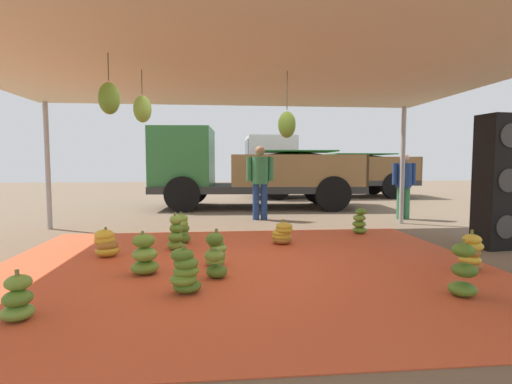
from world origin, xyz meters
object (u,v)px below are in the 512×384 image
Objects in this scene: worker_0 at (404,181)px; worker_1 at (260,177)px; banana_bunch_12 at (215,257)px; banana_bunch_13 at (217,253)px; banana_bunch_8 at (106,244)px; banana_bunch_4 at (360,222)px; cargo_truck_far at (321,167)px; banana_bunch_2 at (185,272)px; speaker_stack at (497,182)px; banana_bunch_6 at (181,229)px; banana_bunch_14 at (463,272)px; banana_bunch_7 at (176,234)px; banana_bunch_11 at (18,299)px; cargo_truck_main at (247,169)px; banana_bunch_0 at (145,256)px; banana_bunch_5 at (282,234)px; banana_bunch_9 at (471,254)px.

worker_1 is at bearing 176.13° from worker_0.
banana_bunch_13 is at bearing 88.72° from banana_bunch_12.
banana_bunch_4 is at bearing 17.76° from banana_bunch_8.
banana_bunch_2 is at bearing -111.97° from cargo_truck_far.
banana_bunch_6 is at bearing 170.49° from speaker_stack.
banana_bunch_14 is 11.58m from cargo_truck_far.
banana_bunch_7 is at bearing -117.85° from cargo_truck_far.
banana_bunch_12 is 4.83m from worker_1.
cargo_truck_far reaches higher than banana_bunch_11.
cargo_truck_main reaches higher than banana_bunch_14.
banana_bunch_4 is at bearing 33.15° from banana_bunch_0.
banana_bunch_5 is 0.80× the size of banana_bunch_7.
banana_bunch_5 is 0.27× the size of worker_1.
banana_bunch_0 is 0.92m from banana_bunch_13.
worker_0 reaches higher than banana_bunch_13.
banana_bunch_0 is at bearing 163.83° from banana_bunch_12.
banana_bunch_7 is 4.13m from banana_bunch_9.
banana_bunch_9 is 3.24m from banana_bunch_13.
banana_bunch_12 is (0.86, -0.25, 0.02)m from banana_bunch_0.
banana_bunch_13 is (0.88, 0.29, -0.06)m from banana_bunch_0.
banana_bunch_6 reaches higher than banana_bunch_5.
banana_bunch_13 is at bearing -22.86° from banana_bunch_8.
worker_0 is 0.75× the size of speaker_stack.
banana_bunch_7 is 0.09× the size of cargo_truck_far.
banana_bunch_11 is 6.62m from speaker_stack.
banana_bunch_5 is 1.76m from banana_bunch_7.
banana_bunch_9 is at bearing -3.66° from banana_bunch_0.
banana_bunch_11 is 2.00m from banana_bunch_12.
banana_bunch_7 is 3.63m from worker_1.
banana_bunch_0 is at bearing 57.24° from banana_bunch_11.
banana_bunch_0 reaches higher than banana_bunch_9.
banana_bunch_8 is at bearing -127.41° from worker_1.
cargo_truck_main is 2.58m from worker_1.
banana_bunch_12 is at bearing 57.69° from banana_bunch_2.
banana_bunch_14 is at bearing -18.04° from banana_bunch_0.
banana_bunch_12 reaches higher than banana_bunch_8.
worker_0 is at bearing 41.32° from banana_bunch_11.
banana_bunch_13 is 4.33m from worker_1.
banana_bunch_11 is at bearing -134.52° from banana_bunch_5.
banana_bunch_13 is 0.23× the size of worker_1.
banana_bunch_9 is 0.89× the size of banana_bunch_12.
banana_bunch_5 is 3.02m from banana_bunch_14.
banana_bunch_6 is 3.29m from banana_bunch_11.
banana_bunch_4 is at bearing 26.07° from banana_bunch_5.
worker_1 is at bearing -117.79° from cargo_truck_far.
banana_bunch_7 is at bearing -117.95° from worker_1.
speaker_stack is (4.77, 1.70, 0.84)m from banana_bunch_2.
banana_bunch_7 reaches higher than banana_bunch_0.
banana_bunch_8 is at bearing -162.24° from banana_bunch_4.
cargo_truck_main reaches higher than banana_bunch_12.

